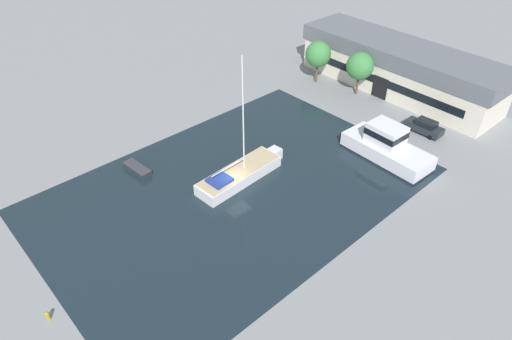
{
  "coord_description": "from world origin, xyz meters",
  "views": [
    {
      "loc": [
        28.72,
        -23.36,
        29.99
      ],
      "look_at": [
        0.0,
        2.93,
        1.0
      ],
      "focal_mm": 32.0,
      "sensor_mm": 36.0,
      "label": 1
    }
  ],
  "objects_px": {
    "quay_tree_by_water": "(318,54)",
    "sailboat_moored": "(240,173)",
    "quay_tree_near_building": "(360,66)",
    "parked_car": "(424,127)",
    "motor_cruiser": "(386,147)",
    "small_dinghy": "(137,169)",
    "warehouse_building": "(399,67)"
  },
  "relations": [
    {
      "from": "parked_car",
      "to": "quay_tree_by_water",
      "type": "bearing_deg",
      "value": 85.88
    },
    {
      "from": "quay_tree_near_building",
      "to": "motor_cruiser",
      "type": "xyz_separation_m",
      "value": [
        11.9,
        -10.24,
        -2.74
      ]
    },
    {
      "from": "quay_tree_by_water",
      "to": "motor_cruiser",
      "type": "bearing_deg",
      "value": -25.99
    },
    {
      "from": "sailboat_moored",
      "to": "motor_cruiser",
      "type": "relative_size",
      "value": 1.32
    },
    {
      "from": "quay_tree_near_building",
      "to": "quay_tree_by_water",
      "type": "distance_m",
      "value": 6.55
    },
    {
      "from": "parked_car",
      "to": "small_dinghy",
      "type": "bearing_deg",
      "value": 149.63
    },
    {
      "from": "quay_tree_by_water",
      "to": "small_dinghy",
      "type": "relative_size",
      "value": 1.66
    },
    {
      "from": "quay_tree_near_building",
      "to": "small_dinghy",
      "type": "bearing_deg",
      "value": -98.43
    },
    {
      "from": "warehouse_building",
      "to": "motor_cruiser",
      "type": "distance_m",
      "value": 18.15
    },
    {
      "from": "parked_car",
      "to": "motor_cruiser",
      "type": "height_order",
      "value": "motor_cruiser"
    },
    {
      "from": "motor_cruiser",
      "to": "warehouse_building",
      "type": "bearing_deg",
      "value": 32.52
    },
    {
      "from": "warehouse_building",
      "to": "parked_car",
      "type": "distance_m",
      "value": 12.16
    },
    {
      "from": "quay_tree_by_water",
      "to": "sailboat_moored",
      "type": "height_order",
      "value": "sailboat_moored"
    },
    {
      "from": "quay_tree_by_water",
      "to": "small_dinghy",
      "type": "distance_m",
      "value": 31.46
    },
    {
      "from": "warehouse_building",
      "to": "motor_cruiser",
      "type": "relative_size",
      "value": 2.85
    },
    {
      "from": "quay_tree_by_water",
      "to": "motor_cruiser",
      "type": "distance_m",
      "value": 20.58
    },
    {
      "from": "quay_tree_near_building",
      "to": "sailboat_moored",
      "type": "relative_size",
      "value": 0.45
    },
    {
      "from": "warehouse_building",
      "to": "sailboat_moored",
      "type": "bearing_deg",
      "value": -87.18
    },
    {
      "from": "quay_tree_near_building",
      "to": "motor_cruiser",
      "type": "height_order",
      "value": "quay_tree_near_building"
    },
    {
      "from": "warehouse_building",
      "to": "quay_tree_by_water",
      "type": "xyz_separation_m",
      "value": [
        -9.27,
        -6.69,
        0.99
      ]
    },
    {
      "from": "small_dinghy",
      "to": "quay_tree_by_water",
      "type": "bearing_deg",
      "value": 178.32
    },
    {
      "from": "sailboat_moored",
      "to": "quay_tree_near_building",
      "type": "bearing_deg",
      "value": 95.52
    },
    {
      "from": "warehouse_building",
      "to": "small_dinghy",
      "type": "xyz_separation_m",
      "value": [
        -7.66,
        -37.85,
        -3.01
      ]
    },
    {
      "from": "warehouse_building",
      "to": "small_dinghy",
      "type": "bearing_deg",
      "value": -100.49
    },
    {
      "from": "motor_cruiser",
      "to": "sailboat_moored",
      "type": "bearing_deg",
      "value": 153.9
    },
    {
      "from": "warehouse_building",
      "to": "parked_car",
      "type": "bearing_deg",
      "value": -38.71
    },
    {
      "from": "parked_car",
      "to": "sailboat_moored",
      "type": "bearing_deg",
      "value": 159.03
    },
    {
      "from": "sailboat_moored",
      "to": "warehouse_building",
      "type": "bearing_deg",
      "value": 88.67
    },
    {
      "from": "quay_tree_by_water",
      "to": "sailboat_moored",
      "type": "xyz_separation_m",
      "value": [
        10.26,
        -23.75,
        -3.59
      ]
    },
    {
      "from": "parked_car",
      "to": "sailboat_moored",
      "type": "height_order",
      "value": "sailboat_moored"
    },
    {
      "from": "parked_car",
      "to": "small_dinghy",
      "type": "distance_m",
      "value": 34.62
    },
    {
      "from": "quay_tree_near_building",
      "to": "parked_car",
      "type": "distance_m",
      "value": 12.67
    }
  ]
}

